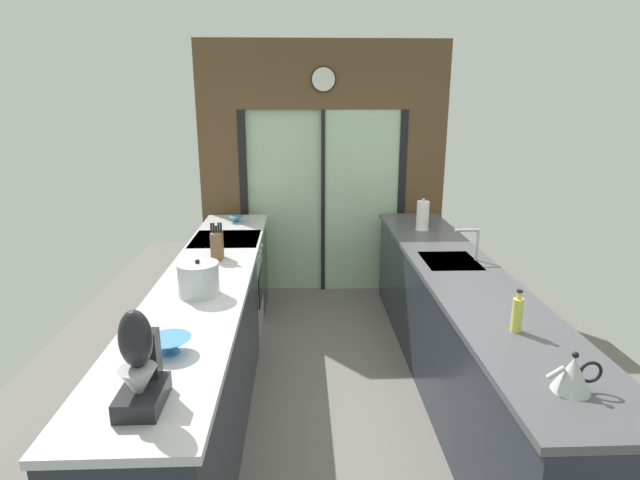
{
  "coord_description": "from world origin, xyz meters",
  "views": [
    {
      "loc": [
        -0.25,
        -3.11,
        2.12
      ],
      "look_at": [
        -0.1,
        0.77,
        1.03
      ],
      "focal_mm": 28.62,
      "sensor_mm": 36.0,
      "label": 1
    }
  ],
  "objects_px": {
    "oven_range": "(229,288)",
    "mixing_bowl_far": "(236,219)",
    "stand_mixer": "(140,369)",
    "soap_bottle": "(517,314)",
    "mixing_bowl_near": "(169,345)",
    "stock_pot": "(199,279)",
    "kettle": "(573,374)",
    "paper_towel_roll": "(423,216)",
    "knife_block": "(217,245)"
  },
  "relations": [
    {
      "from": "oven_range",
      "to": "mixing_bowl_far",
      "type": "relative_size",
      "value": 6.2
    },
    {
      "from": "mixing_bowl_far",
      "to": "stand_mixer",
      "type": "relative_size",
      "value": 0.35
    },
    {
      "from": "stand_mixer",
      "to": "soap_bottle",
      "type": "distance_m",
      "value": 1.88
    },
    {
      "from": "mixing_bowl_near",
      "to": "stock_pot",
      "type": "height_order",
      "value": "stock_pot"
    },
    {
      "from": "oven_range",
      "to": "stock_pot",
      "type": "height_order",
      "value": "stock_pot"
    },
    {
      "from": "stand_mixer",
      "to": "kettle",
      "type": "xyz_separation_m",
      "value": [
        1.78,
        0.04,
        -0.08
      ]
    },
    {
      "from": "soap_bottle",
      "to": "stand_mixer",
      "type": "bearing_deg",
      "value": -161.12
    },
    {
      "from": "stock_pot",
      "to": "kettle",
      "type": "height_order",
      "value": "stock_pot"
    },
    {
      "from": "mixing_bowl_near",
      "to": "mixing_bowl_far",
      "type": "bearing_deg",
      "value": 90.0
    },
    {
      "from": "paper_towel_roll",
      "to": "kettle",
      "type": "bearing_deg",
      "value": -89.96
    },
    {
      "from": "stock_pot",
      "to": "paper_towel_roll",
      "type": "height_order",
      "value": "paper_towel_roll"
    },
    {
      "from": "knife_block",
      "to": "paper_towel_roll",
      "type": "relative_size",
      "value": 0.94
    },
    {
      "from": "oven_range",
      "to": "knife_block",
      "type": "distance_m",
      "value": 0.82
    },
    {
      "from": "knife_block",
      "to": "stock_pot",
      "type": "height_order",
      "value": "knife_block"
    },
    {
      "from": "knife_block",
      "to": "stock_pot",
      "type": "relative_size",
      "value": 1.11
    },
    {
      "from": "mixing_bowl_far",
      "to": "kettle",
      "type": "xyz_separation_m",
      "value": [
        1.78,
        -3.1,
        0.04
      ]
    },
    {
      "from": "mixing_bowl_near",
      "to": "kettle",
      "type": "xyz_separation_m",
      "value": [
        1.78,
        -0.4,
        0.04
      ]
    },
    {
      "from": "mixing_bowl_near",
      "to": "soap_bottle",
      "type": "xyz_separation_m",
      "value": [
        1.78,
        0.17,
        0.06
      ]
    },
    {
      "from": "mixing_bowl_near",
      "to": "oven_range",
      "type": "bearing_deg",
      "value": 90.5
    },
    {
      "from": "knife_block",
      "to": "stock_pot",
      "type": "distance_m",
      "value": 0.74
    },
    {
      "from": "stock_pot",
      "to": "kettle",
      "type": "xyz_separation_m",
      "value": [
        1.78,
        -1.16,
        -0.03
      ]
    },
    {
      "from": "knife_block",
      "to": "oven_range",
      "type": "bearing_deg",
      "value": 91.79
    },
    {
      "from": "soap_bottle",
      "to": "paper_towel_roll",
      "type": "xyz_separation_m",
      "value": [
        0.0,
        2.15,
        0.04
      ]
    },
    {
      "from": "soap_bottle",
      "to": "paper_towel_roll",
      "type": "bearing_deg",
      "value": 90.0
    },
    {
      "from": "stock_pot",
      "to": "kettle",
      "type": "distance_m",
      "value": 2.13
    },
    {
      "from": "mixing_bowl_far",
      "to": "soap_bottle",
      "type": "bearing_deg",
      "value": -54.88
    },
    {
      "from": "mixing_bowl_near",
      "to": "stand_mixer",
      "type": "bearing_deg",
      "value": -90.0
    },
    {
      "from": "oven_range",
      "to": "paper_towel_roll",
      "type": "relative_size",
      "value": 3.02
    },
    {
      "from": "kettle",
      "to": "mixing_bowl_near",
      "type": "bearing_deg",
      "value": 167.37
    },
    {
      "from": "stock_pot",
      "to": "mixing_bowl_far",
      "type": "bearing_deg",
      "value": 90.0
    },
    {
      "from": "stand_mixer",
      "to": "soap_bottle",
      "type": "bearing_deg",
      "value": 18.88
    },
    {
      "from": "knife_block",
      "to": "mixing_bowl_near",
      "type": "bearing_deg",
      "value": -90.0
    },
    {
      "from": "mixing_bowl_far",
      "to": "stock_pot",
      "type": "xyz_separation_m",
      "value": [
        -0.0,
        -1.94,
        0.07
      ]
    },
    {
      "from": "oven_range",
      "to": "kettle",
      "type": "bearing_deg",
      "value": -54.18
    },
    {
      "from": "mixing_bowl_far",
      "to": "kettle",
      "type": "relative_size",
      "value": 0.62
    },
    {
      "from": "mixing_bowl_far",
      "to": "kettle",
      "type": "height_order",
      "value": "kettle"
    },
    {
      "from": "oven_range",
      "to": "soap_bottle",
      "type": "relative_size",
      "value": 3.93
    },
    {
      "from": "kettle",
      "to": "soap_bottle",
      "type": "xyz_separation_m",
      "value": [
        -0.0,
        0.57,
        0.02
      ]
    },
    {
      "from": "knife_block",
      "to": "kettle",
      "type": "distance_m",
      "value": 2.61
    },
    {
      "from": "knife_block",
      "to": "stock_pot",
      "type": "bearing_deg",
      "value": -90.0
    },
    {
      "from": "mixing_bowl_far",
      "to": "paper_towel_roll",
      "type": "relative_size",
      "value": 0.49
    },
    {
      "from": "mixing_bowl_near",
      "to": "stand_mixer",
      "type": "height_order",
      "value": "stand_mixer"
    },
    {
      "from": "mixing_bowl_near",
      "to": "paper_towel_roll",
      "type": "bearing_deg",
      "value": 52.58
    },
    {
      "from": "stock_pot",
      "to": "stand_mixer",
      "type": "bearing_deg",
      "value": -90.0
    },
    {
      "from": "mixing_bowl_far",
      "to": "stock_pot",
      "type": "bearing_deg",
      "value": -90.0
    },
    {
      "from": "kettle",
      "to": "stand_mixer",
      "type": "bearing_deg",
      "value": -178.81
    },
    {
      "from": "oven_range",
      "to": "knife_block",
      "type": "bearing_deg",
      "value": -88.21
    },
    {
      "from": "paper_towel_roll",
      "to": "mixing_bowl_near",
      "type": "bearing_deg",
      "value": -127.42
    },
    {
      "from": "stand_mixer",
      "to": "kettle",
      "type": "height_order",
      "value": "stand_mixer"
    },
    {
      "from": "knife_block",
      "to": "paper_towel_roll",
      "type": "bearing_deg",
      "value": 24.74
    }
  ]
}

